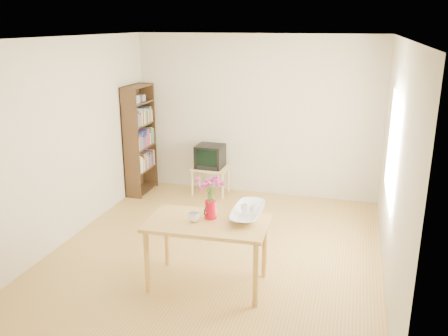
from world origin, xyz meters
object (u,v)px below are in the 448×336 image
(mug, at_px, (194,217))
(table, at_px, (207,229))
(television, at_px, (210,156))
(pitcher, at_px, (210,210))
(bowl, at_px, (248,196))

(mug, bearing_deg, table, 176.77)
(mug, relative_size, television, 0.28)
(television, bearing_deg, pitcher, -70.97)
(pitcher, distance_m, mug, 0.20)
(table, distance_m, television, 2.91)
(mug, xyz_separation_m, bowl, (0.51, 0.32, 0.18))
(pitcher, xyz_separation_m, bowl, (0.37, 0.17, 0.14))
(pitcher, relative_size, bowl, 0.43)
(pitcher, relative_size, mug, 1.65)
(bowl, relative_size, television, 1.07)
(bowl, height_order, television, bowl)
(bowl, xyz_separation_m, television, (-1.20, 2.52, -0.32))
(mug, bearing_deg, bowl, -168.24)
(bowl, bearing_deg, table, -143.60)
(table, height_order, mug, mug)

